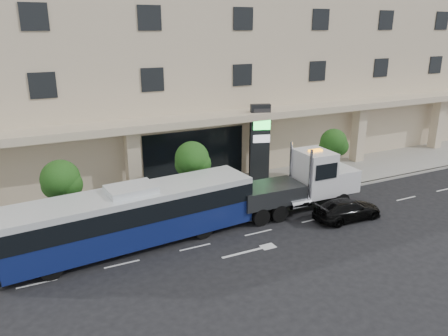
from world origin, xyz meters
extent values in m
plane|color=black|center=(0.00, 0.00, 0.00)|extent=(120.00, 120.00, 0.00)
cube|color=gray|center=(0.00, 5.00, 0.07)|extent=(120.00, 6.00, 0.15)
cube|color=gray|center=(0.00, 2.00, 0.07)|extent=(120.00, 0.30, 0.15)
cube|color=#C5B294|center=(0.00, 15.50, 10.00)|extent=(60.00, 15.00, 20.00)
cube|color=#C5B294|center=(0.00, 6.80, 5.20)|extent=(60.00, 2.80, 0.50)
cube|color=black|center=(0.00, 7.97, 2.15)|extent=(8.00, 0.12, 4.00)
cube|color=#C5B294|center=(-5.00, 6.80, 2.60)|extent=(0.90, 0.90, 4.90)
cube|color=#C5B294|center=(5.00, 6.80, 2.60)|extent=(0.90, 0.90, 4.90)
cube|color=#C5B294|center=(15.00, 6.80, 2.60)|extent=(0.90, 0.90, 4.90)
cube|color=#C5B294|center=(25.00, 6.80, 2.60)|extent=(0.90, 0.90, 4.90)
cylinder|color=#422B19|center=(-10.00, 3.60, 1.55)|extent=(0.14, 0.14, 2.80)
sphere|color=#204413|center=(-10.00, 3.60, 3.27)|extent=(2.20, 2.20, 2.20)
sphere|color=#204413|center=(-9.65, 3.40, 2.95)|extent=(1.65, 1.65, 1.65)
sphere|color=#204413|center=(-10.30, 3.80, 2.87)|extent=(1.54, 1.54, 1.54)
cylinder|color=#422B19|center=(-2.00, 3.60, 1.62)|extent=(0.14, 0.14, 2.94)
sphere|color=#204413|center=(-2.00, 3.60, 3.43)|extent=(2.20, 2.20, 2.20)
sphere|color=#204413|center=(-1.65, 3.40, 3.09)|extent=(1.65, 1.65, 1.65)
sphere|color=#204413|center=(-2.30, 3.80, 3.01)|extent=(1.54, 1.54, 1.54)
cylinder|color=#422B19|center=(9.50, 3.60, 1.51)|extent=(0.14, 0.14, 2.73)
sphere|color=#204413|center=(9.50, 3.60, 3.19)|extent=(2.00, 2.00, 2.00)
sphere|color=#204413|center=(9.85, 3.40, 2.88)|extent=(1.50, 1.50, 1.50)
sphere|color=#204413|center=(9.20, 3.80, 2.80)|extent=(1.40, 1.40, 1.40)
cylinder|color=black|center=(-11.30, -1.38, 0.57)|extent=(1.16, 0.44, 1.14)
cylinder|color=black|center=(-11.50, 1.00, 0.57)|extent=(1.16, 0.44, 1.14)
cylinder|color=black|center=(-3.15, -0.68, 0.57)|extent=(1.16, 0.44, 1.14)
cylinder|color=black|center=(-3.35, 1.70, 0.57)|extent=(1.16, 0.44, 1.14)
cube|color=#0F1B54|center=(-6.87, 0.20, 1.08)|extent=(13.82, 3.99, 1.36)
cube|color=black|center=(-6.87, 0.20, 2.27)|extent=(13.82, 4.04, 1.02)
cube|color=silver|center=(-6.87, 0.20, 2.95)|extent=(13.82, 3.99, 0.34)
cube|color=silver|center=(-6.87, 0.20, 3.29)|extent=(2.64, 2.02, 0.34)
cube|color=#2D3033|center=(-0.13, 0.78, 0.51)|extent=(0.38, 2.84, 0.34)
cube|color=#2D3033|center=(3.88, 0.23, 0.79)|extent=(8.45, 1.23, 0.40)
cube|color=silver|center=(7.10, 0.14, 1.73)|extent=(2.05, 2.34, 1.49)
cube|color=silver|center=(8.09, 0.11, 1.73)|extent=(0.14, 1.98, 1.19)
cube|color=silver|center=(5.12, 0.20, 2.43)|extent=(2.05, 2.53, 2.87)
cube|color=black|center=(6.06, 0.17, 2.87)|extent=(0.16, 2.18, 1.19)
cylinder|color=silver|center=(4.00, -0.86, 2.68)|extent=(0.18, 0.18, 3.37)
cylinder|color=silver|center=(4.06, 1.32, 2.68)|extent=(0.18, 0.18, 3.37)
cube|color=#2D3033|center=(1.75, 0.29, 1.54)|extent=(4.23, 2.50, 1.09)
cube|color=#2D3033|center=(-0.62, 0.36, 0.94)|extent=(1.59, 0.32, 0.22)
cube|color=#2D3033|center=(-1.22, 0.38, 0.54)|extent=(0.30, 1.79, 0.18)
cube|color=orange|center=(5.12, 0.20, 3.91)|extent=(0.90, 0.37, 0.14)
cylinder|color=black|center=(6.68, -0.89, 0.54)|extent=(1.10, 0.35, 1.09)
cylinder|color=black|center=(6.74, 1.19, 0.54)|extent=(1.10, 0.35, 1.09)
cylinder|color=black|center=(1.92, -0.75, 0.54)|extent=(1.10, 0.35, 1.09)
cylinder|color=black|center=(1.98, 1.33, 0.54)|extent=(1.10, 0.35, 1.09)
cylinder|color=black|center=(0.63, -0.72, 0.54)|extent=(1.10, 0.35, 1.09)
cylinder|color=black|center=(0.70, 1.36, 0.54)|extent=(1.10, 0.35, 1.09)
imported|color=black|center=(5.89, -2.31, 0.65)|extent=(4.56, 1.96, 1.31)
cube|color=black|center=(4.52, 6.10, 3.10)|extent=(1.55, 0.91, 5.89)
cube|color=#23D744|center=(4.52, 5.82, 4.67)|extent=(1.24, 0.44, 0.98)
cube|color=silver|center=(4.52, 5.82, 3.49)|extent=(1.24, 0.44, 0.59)
cube|color=#262628|center=(4.52, 5.82, 5.55)|extent=(1.24, 0.44, 0.39)
camera|label=1|loc=(-12.04, -21.24, 11.38)|focal=35.00mm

